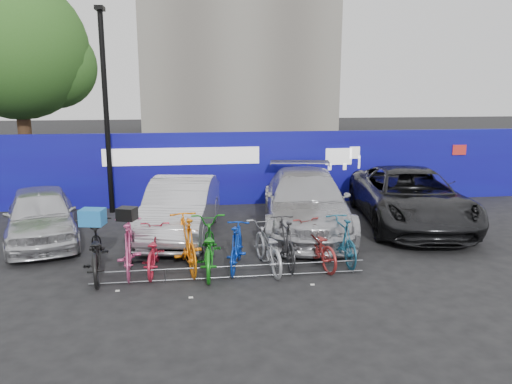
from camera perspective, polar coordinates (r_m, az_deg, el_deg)
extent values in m
plane|color=black|center=(10.90, -3.24, -8.77)|extent=(100.00, 100.00, 0.00)
cube|color=#10097B|center=(16.40, -4.91, 2.64)|extent=(22.00, 0.15, 2.40)
cube|color=white|center=(16.22, -8.46, 4.05)|extent=(5.00, 0.02, 0.55)
cube|color=white|center=(16.97, 9.43, 4.03)|extent=(1.20, 0.02, 0.90)
cube|color=red|center=(18.66, 22.22, 4.48)|extent=(0.50, 0.02, 0.35)
cylinder|color=#382314|center=(21.20, -24.88, 5.88)|extent=(0.50, 0.50, 4.00)
sphere|color=#2C5D1D|center=(21.16, -25.66, 14.51)|extent=(5.20, 5.20, 5.20)
sphere|color=#2C5D1D|center=(21.09, -22.08, 13.18)|extent=(3.20, 3.20, 3.20)
cylinder|color=black|center=(15.78, -16.73, 8.39)|extent=(0.16, 0.16, 6.00)
cube|color=black|center=(15.91, -17.43, 19.40)|extent=(0.25, 0.50, 0.12)
cylinder|color=#595B60|center=(10.24, -2.99, -8.49)|extent=(5.60, 0.03, 0.03)
cylinder|color=#595B60|center=(10.33, -2.98, -9.68)|extent=(5.60, 0.03, 0.03)
cylinder|color=#595B60|center=(10.43, -17.57, -9.49)|extent=(0.03, 0.03, 0.28)
cylinder|color=#595B60|center=(10.28, -10.32, -9.43)|extent=(0.03, 0.03, 0.28)
cylinder|color=#595B60|center=(10.29, -2.99, -9.22)|extent=(0.03, 0.03, 0.28)
cylinder|color=#595B60|center=(10.47, 4.21, -8.86)|extent=(0.03, 0.03, 0.28)
cylinder|color=#595B60|center=(10.80, 11.05, -8.40)|extent=(0.03, 0.03, 0.28)
imported|color=silver|center=(13.63, -23.36, -2.44)|extent=(2.67, 4.36, 1.39)
imported|color=#B0B0B5|center=(13.12, -8.60, -1.85)|extent=(2.29, 4.73, 1.50)
imported|color=#B5B6BB|center=(13.60, 5.71, -1.08)|extent=(3.03, 5.77, 1.59)
imported|color=black|center=(14.72, 17.18, -0.57)|extent=(3.45, 6.03, 1.58)
imported|color=black|center=(10.84, -17.93, -6.40)|extent=(1.05, 2.18, 1.10)
imported|color=#D54A85|center=(10.83, -14.33, -6.05)|extent=(0.69, 1.95, 1.15)
imported|color=#B41D34|center=(10.84, -11.67, -6.49)|extent=(0.71, 1.82, 0.94)
imported|color=orange|center=(10.79, -7.91, -5.69)|extent=(0.92, 2.08, 1.21)
imported|color=#157E16|center=(10.62, -5.49, -6.21)|extent=(0.84, 2.14, 1.10)
imported|color=#0A32A8|center=(10.75, -2.25, -6.21)|extent=(0.84, 1.75, 1.01)
imported|color=#9C9EA4|center=(10.74, 1.31, -6.28)|extent=(0.90, 1.95, 0.99)
imported|color=black|center=(10.95, 3.35, -5.69)|extent=(0.57, 1.81, 1.08)
imported|color=maroon|center=(11.02, 6.79, -5.99)|extent=(1.04, 1.90, 0.95)
imported|color=navy|center=(11.30, 9.75, -5.36)|extent=(0.61, 1.78, 1.05)
cube|color=#1D6AB4|center=(10.64, -18.18, -2.74)|extent=(0.53, 0.44, 0.33)
cube|color=black|center=(10.64, -14.53, -2.42)|extent=(0.44, 0.42, 0.26)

